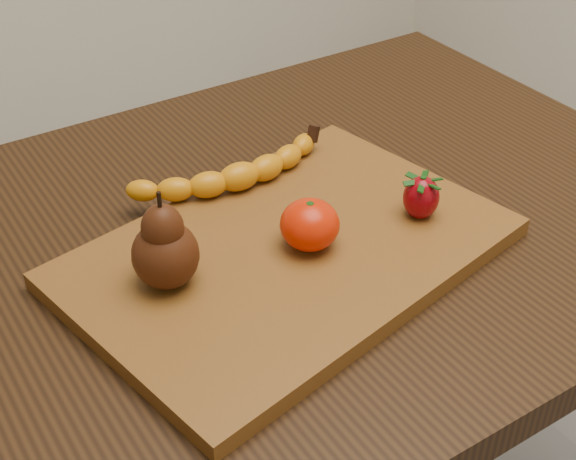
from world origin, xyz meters
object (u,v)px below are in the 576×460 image
cutting_board (288,253)px  pear (164,239)px  mandarin (310,225)px  table (280,290)px

cutting_board → pear: pear is taller
pear → mandarin: bearing=-10.0°
table → mandarin: mandarin is taller
table → pear: bearing=-163.6°
pear → mandarin: 0.15m
table → mandarin: bearing=-97.1°
table → mandarin: 0.16m
pear → table: bearing=16.4°
cutting_board → mandarin: size_ratio=7.20×
cutting_board → pear: size_ratio=4.35×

